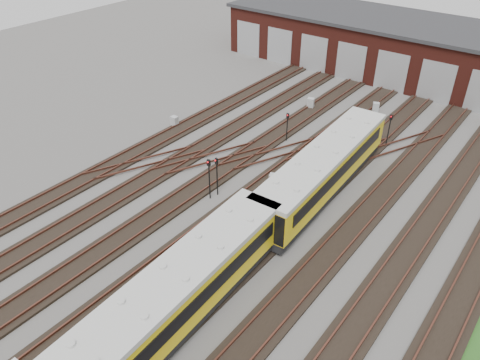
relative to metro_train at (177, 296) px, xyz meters
The scene contains 13 objects.
ground 5.34m from the metro_train, 114.02° to the left, with size 120.00×120.00×0.00m, color #4B4846.
track_network 5.87m from the metro_train, 113.13° to the left, with size 30.40×70.00×0.33m.
maintenance_shed 44.52m from the metro_train, 92.59° to the left, with size 51.00×12.50×6.35m.
metro_train is the anchor object (origin of this frame).
signal_mast_0 12.45m from the metro_train, 120.04° to the left, with size 0.29×0.28×3.27m.
signal_mast_1 11.90m from the metro_train, 122.38° to the left, with size 0.27×0.25×3.45m.
signal_mast_2 22.42m from the metro_train, 107.53° to the left, with size 0.27×0.26×2.77m.
signal_mast_3 25.95m from the metro_train, 87.62° to the left, with size 0.24×0.23×3.20m.
relay_cabinet_0 24.15m from the metro_train, 134.86° to the left, with size 0.64×0.54×1.07m, color #AAADB0.
relay_cabinet_1 30.16m from the metro_train, 106.57° to the left, with size 0.69×0.57×1.15m, color #AAADB0.
relay_cabinet_2 14.82m from the metro_train, 103.40° to the left, with size 0.68×0.57×1.13m, color #AAADB0.
relay_cabinet_3 32.38m from the metro_train, 94.91° to the left, with size 0.62×0.52×1.04m, color #AAADB0.
relay_cabinet_4 19.96m from the metro_train, 89.98° to the left, with size 0.66×0.55×1.09m, color #AAADB0.
Camera 1 is at (15.28, -16.14, 21.11)m, focal length 35.00 mm.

